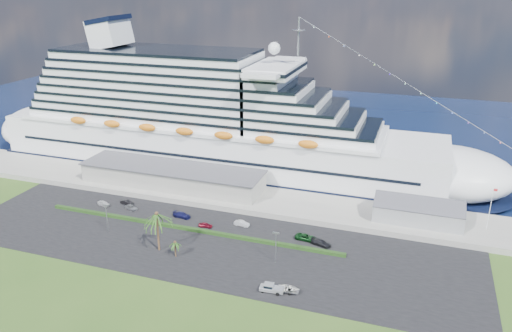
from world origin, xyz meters
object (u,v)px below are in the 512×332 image
at_px(boat_trailer, 289,289).
at_px(pickup_truck, 271,288).
at_px(cruise_ship, 210,123).
at_px(parked_car_3, 182,215).

bearing_deg(boat_trailer, pickup_truck, -166.16).
distance_m(cruise_ship, boat_trailer, 84.00).
xyz_separation_m(pickup_truck, boat_trailer, (3.75, 0.92, 0.02)).
height_order(parked_car_3, boat_trailer, boat_trailer).
relative_size(parked_car_3, boat_trailer, 0.94).
xyz_separation_m(cruise_ship, pickup_truck, (44.20, -68.13, -15.52)).
bearing_deg(boat_trailer, parked_car_3, 146.83).
bearing_deg(boat_trailer, cruise_ship, 125.51).
xyz_separation_m(cruise_ship, parked_car_3, (8.65, -41.52, -15.80)).
distance_m(pickup_truck, boat_trailer, 3.86).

